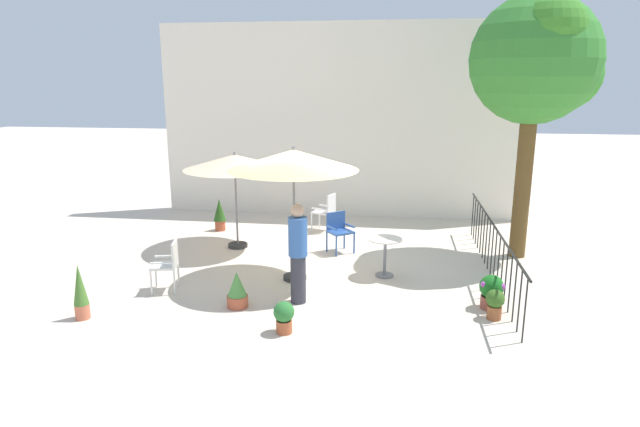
{
  "coord_description": "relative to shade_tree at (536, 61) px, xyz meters",
  "views": [
    {
      "loc": [
        1.49,
        -10.24,
        3.69
      ],
      "look_at": [
        0.0,
        0.27,
        1.05
      ],
      "focal_mm": 30.17,
      "sensor_mm": 36.0,
      "label": 1
    }
  ],
  "objects": [
    {
      "name": "ground_plane",
      "position": [
        -4.19,
        -1.32,
        -4.07
      ],
      "size": [
        60.0,
        60.0,
        0.0
      ],
      "primitive_type": "plane",
      "color": "beige"
    },
    {
      "name": "villa_facade",
      "position": [
        -4.19,
        3.15,
        -1.47
      ],
      "size": [
        9.95,
        0.3,
        5.19
      ],
      "primitive_type": "cube",
      "color": "silver",
      "rests_on": "ground"
    },
    {
      "name": "terrace_railing",
      "position": [
        -0.8,
        -1.32,
        -3.39
      ],
      "size": [
        0.03,
        5.97,
        1.01
      ],
      "color": "black",
      "rests_on": "ground"
    },
    {
      "name": "shade_tree",
      "position": [
        0.0,
        0.0,
        0.0
      ],
      "size": [
        2.67,
        2.55,
        5.36
      ],
      "color": "brown",
      "rests_on": "ground"
    },
    {
      "name": "patio_umbrella_0",
      "position": [
        -4.53,
        -2.08,
        -1.79
      ],
      "size": [
        2.38,
        2.38,
        2.54
      ],
      "color": "#2D2D2D",
      "rests_on": "ground"
    },
    {
      "name": "patio_umbrella_1",
      "position": [
        -6.19,
        -0.25,
        -2.14
      ],
      "size": [
        2.26,
        2.26,
        2.17
      ],
      "color": "#2D2D2D",
      "rests_on": "ground"
    },
    {
      "name": "cafe_table_0",
      "position": [
        -2.84,
        -1.66,
        -3.55
      ],
      "size": [
        0.65,
        0.65,
        0.76
      ],
      "color": "silver",
      "rests_on": "ground"
    },
    {
      "name": "patio_chair_0",
      "position": [
        -3.89,
        -0.26,
        -3.54
      ],
      "size": [
        0.66,
        0.65,
        0.88
      ],
      "color": "#2B5096",
      "rests_on": "ground"
    },
    {
      "name": "patio_chair_1",
      "position": [
        -6.65,
        -2.96,
        -3.53
      ],
      "size": [
        0.52,
        0.51,
        0.91
      ],
      "color": "white",
      "rests_on": "ground"
    },
    {
      "name": "patio_chair_2",
      "position": [
        -4.37,
        1.37,
        -3.52
      ],
      "size": [
        0.61,
        0.58,
        0.95
      ],
      "color": "white",
      "rests_on": "ground"
    },
    {
      "name": "potted_plant_0",
      "position": [
        -7.03,
        1.04,
        -3.63
      ],
      "size": [
        0.31,
        0.31,
        0.81
      ],
      "color": "#B05034",
      "rests_on": "ground"
    },
    {
      "name": "potted_plant_1",
      "position": [
        -1.07,
        -3.36,
        -3.8
      ],
      "size": [
        0.29,
        0.29,
        0.49
      ],
      "color": "#98542F",
      "rests_on": "ground"
    },
    {
      "name": "potted_plant_2",
      "position": [
        -5.24,
        -3.47,
        -3.78
      ],
      "size": [
        0.35,
        0.35,
        0.62
      ],
      "color": "#B05236",
      "rests_on": "ground"
    },
    {
      "name": "potted_plant_3",
      "position": [
        -4.27,
        -4.3,
        -3.8
      ],
      "size": [
        0.31,
        0.31,
        0.49
      ],
      "color": "#AE5632",
      "rests_on": "ground"
    },
    {
      "name": "potted_plant_4",
      "position": [
        -1.06,
        -2.94,
        -3.76
      ],
      "size": [
        0.42,
        0.4,
        0.58
      ],
      "color": "brown",
      "rests_on": "ground"
    },
    {
      "name": "potted_plant_5",
      "position": [
        -7.55,
        -4.26,
        -3.61
      ],
      "size": [
        0.23,
        0.23,
        0.91
      ],
      "color": "#D06B4B",
      "rests_on": "ground"
    },
    {
      "name": "standing_person",
      "position": [
        -4.26,
        -3.14,
        -3.18
      ],
      "size": [
        0.43,
        0.43,
        1.72
      ],
      "color": "#33333D",
      "rests_on": "ground"
    }
  ]
}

